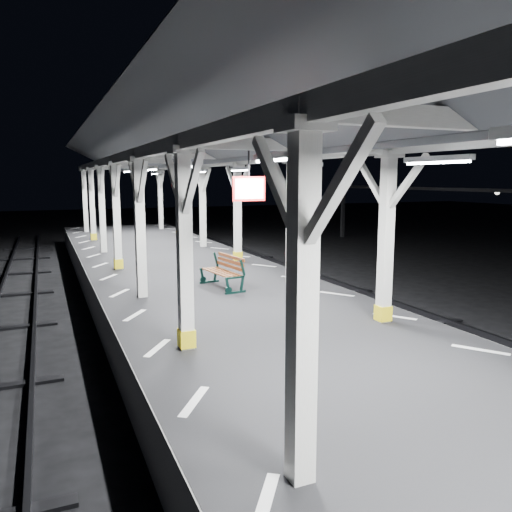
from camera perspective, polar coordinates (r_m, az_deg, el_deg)
ground at (r=8.06m, az=11.12°, el=-19.54°), size 120.00×120.00×0.00m
platform at (r=7.84m, az=11.23°, el=-16.32°), size 6.00×50.00×1.00m
hazard_stripes_left at (r=6.66m, az=-7.07°, el=-16.15°), size 1.00×48.00×0.01m
hazard_stripes_right at (r=9.18m, az=24.26°, el=-9.76°), size 1.00×48.00×0.01m
canopy at (r=7.13m, az=12.33°, el=14.67°), size 5.40×49.00×4.65m
bench_mid at (r=12.96m, az=-3.61°, el=-1.67°), size 0.77×1.62×0.84m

